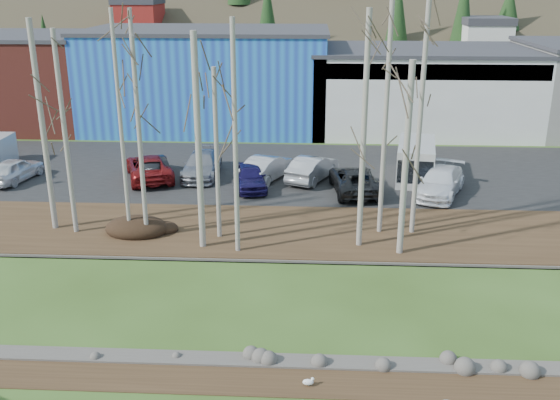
# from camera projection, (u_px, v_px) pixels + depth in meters

# --- Properties ---
(dirt_strip) EXTENTS (80.00, 1.80, 0.03)m
(dirt_strip) POSITION_uv_depth(u_px,v_px,m) (216.00, 378.00, 20.11)
(dirt_strip) COLOR #382616
(dirt_strip) RESTS_ON ground
(near_bank_rocks) EXTENTS (80.00, 0.80, 0.50)m
(near_bank_rocks) POSITION_uv_depth(u_px,v_px,m) (220.00, 360.00, 21.06)
(near_bank_rocks) COLOR #47423D
(near_bank_rocks) RESTS_ON ground
(river) EXTENTS (80.00, 8.00, 0.90)m
(river) POSITION_uv_depth(u_px,v_px,m) (235.00, 301.00, 24.92)
(river) COLOR black
(river) RESTS_ON ground
(far_bank_rocks) EXTENTS (80.00, 0.80, 0.46)m
(far_bank_rocks) POSITION_uv_depth(u_px,v_px,m) (246.00, 258.00, 28.78)
(far_bank_rocks) COLOR #47423D
(far_bank_rocks) RESTS_ON ground
(far_bank) EXTENTS (80.00, 7.00, 0.15)m
(far_bank) POSITION_uv_depth(u_px,v_px,m) (252.00, 231.00, 31.76)
(far_bank) COLOR #382616
(far_bank) RESTS_ON ground
(parking_lot) EXTENTS (80.00, 14.00, 0.14)m
(parking_lot) POSITION_uv_depth(u_px,v_px,m) (267.00, 171.00, 41.65)
(parking_lot) COLOR black
(parking_lot) RESTS_ON ground
(building_brick) EXTENTS (16.32, 12.24, 7.80)m
(building_brick) POSITION_uv_depth(u_px,v_px,m) (6.00, 79.00, 54.73)
(building_brick) COLOR maroon
(building_brick) RESTS_ON ground
(building_blue) EXTENTS (20.40, 12.24, 8.30)m
(building_blue) POSITION_uv_depth(u_px,v_px,m) (209.00, 78.00, 53.76)
(building_blue) COLOR #2046AF
(building_blue) RESTS_ON ground
(building_white) EXTENTS (18.36, 12.24, 6.80)m
(building_white) POSITION_uv_depth(u_px,v_px,m) (419.00, 88.00, 53.11)
(building_white) COLOR silver
(building_white) RESTS_ON ground
(seagull) EXTENTS (0.42, 0.20, 0.30)m
(seagull) POSITION_uv_depth(u_px,v_px,m) (308.00, 382.00, 19.66)
(seagull) COLOR gold
(seagull) RESTS_ON ground
(dirt_mound) EXTENTS (3.15, 2.23, 0.62)m
(dirt_mound) POSITION_uv_depth(u_px,v_px,m) (137.00, 227.00, 31.22)
(dirt_mound) COLOR black
(dirt_mound) RESTS_ON far_bank
(birch_0) EXTENTS (0.24, 0.24, 9.94)m
(birch_0) POSITION_uv_depth(u_px,v_px,m) (65.00, 135.00, 29.83)
(birch_0) COLOR #A9A198
(birch_0) RESTS_ON far_bank
(birch_1) EXTENTS (0.19, 0.19, 10.85)m
(birch_1) POSITION_uv_depth(u_px,v_px,m) (121.00, 128.00, 29.21)
(birch_1) COLOR #A9A198
(birch_1) RESTS_ON far_bank
(birch_2) EXTENTS (0.28, 0.28, 10.37)m
(birch_2) POSITION_uv_depth(u_px,v_px,m) (43.00, 128.00, 30.25)
(birch_2) COLOR #A9A198
(birch_2) RESTS_ON far_bank
(birch_3) EXTENTS (0.22, 0.22, 9.69)m
(birch_3) POSITION_uv_depth(u_px,v_px,m) (140.00, 142.00, 29.18)
(birch_3) COLOR #A9A198
(birch_3) RESTS_ON far_bank
(birch_4) EXTENTS (0.30, 0.30, 9.98)m
(birch_4) POSITION_uv_depth(u_px,v_px,m) (198.00, 144.00, 28.09)
(birch_4) COLOR #A9A198
(birch_4) RESTS_ON far_bank
(birch_5) EXTENTS (0.22, 0.22, 8.29)m
(birch_5) POSITION_uv_depth(u_px,v_px,m) (217.00, 155.00, 29.50)
(birch_5) COLOR #A9A198
(birch_5) RESTS_ON far_bank
(birch_6) EXTENTS (0.22, 0.22, 10.56)m
(birch_6) POSITION_uv_depth(u_px,v_px,m) (235.00, 141.00, 27.52)
(birch_6) COLOR #A9A198
(birch_6) RESTS_ON far_bank
(birch_7) EXTENTS (0.26, 0.26, 10.90)m
(birch_7) POSITION_uv_depth(u_px,v_px,m) (364.00, 134.00, 28.09)
(birch_7) COLOR #A9A198
(birch_7) RESTS_ON far_bank
(birch_8) EXTENTS (0.29, 0.29, 8.84)m
(birch_8) POSITION_uv_depth(u_px,v_px,m) (406.00, 161.00, 27.58)
(birch_8) COLOR #A9A198
(birch_8) RESTS_ON far_bank
(birch_9) EXTENTS (0.24, 0.24, 11.19)m
(birch_9) POSITION_uv_depth(u_px,v_px,m) (420.00, 123.00, 29.56)
(birch_9) COLOR #A9A198
(birch_9) RESTS_ON far_bank
(birch_10) EXTENTS (0.24, 0.24, 11.19)m
(birch_10) POSITION_uv_depth(u_px,v_px,m) (385.00, 122.00, 29.64)
(birch_10) COLOR #A9A198
(birch_10) RESTS_ON far_bank
(birch_11) EXTENTS (0.19, 0.19, 10.85)m
(birch_11) POSITION_uv_depth(u_px,v_px,m) (139.00, 128.00, 29.17)
(birch_11) COLOR #A9A198
(birch_11) RESTS_ON far_bank
(car_0) EXTENTS (2.55, 4.64, 1.50)m
(car_0) POSITION_uv_depth(u_px,v_px,m) (14.00, 170.00, 39.15)
(car_0) COLOR silver
(car_0) RESTS_ON parking_lot
(car_1) EXTENTS (3.41, 4.80, 1.50)m
(car_1) POSITION_uv_depth(u_px,v_px,m) (152.00, 167.00, 39.72)
(car_1) COLOR black
(car_1) RESTS_ON parking_lot
(car_2) EXTENTS (4.35, 6.17, 1.56)m
(car_2) POSITION_uv_depth(u_px,v_px,m) (149.00, 167.00, 39.55)
(car_2) COLOR maroon
(car_2) RESTS_ON parking_lot
(car_3) EXTENTS (2.23, 5.33, 1.54)m
(car_3) POSITION_uv_depth(u_px,v_px,m) (202.00, 165.00, 40.10)
(car_3) COLOR gray
(car_3) RESTS_ON parking_lot
(car_4) EXTENTS (2.52, 4.60, 1.48)m
(car_4) POSITION_uv_depth(u_px,v_px,m) (250.00, 177.00, 37.75)
(car_4) COLOR #1B154D
(car_4) RESTS_ON parking_lot
(car_5) EXTENTS (3.50, 5.05, 1.58)m
(car_5) POSITION_uv_depth(u_px,v_px,m) (268.00, 167.00, 39.47)
(car_5) COLOR #AEAEB1
(car_5) RESTS_ON parking_lot
(car_6) EXTENTS (3.13, 5.73, 1.52)m
(car_6) POSITION_uv_depth(u_px,v_px,m) (354.00, 180.00, 37.10)
(car_6) COLOR black
(car_6) RESTS_ON parking_lot
(car_7) EXTENTS (4.08, 5.82, 1.56)m
(car_7) POSITION_uv_depth(u_px,v_px,m) (440.00, 182.00, 36.61)
(car_7) COLOR white
(car_7) RESTS_ON parking_lot
(car_8) EXTENTS (3.50, 5.05, 1.58)m
(car_8) POSITION_uv_depth(u_px,v_px,m) (313.00, 168.00, 39.33)
(car_8) COLOR #AEAEB1
(car_8) RESTS_ON parking_lot
(van_white) EXTENTS (3.07, 5.61, 2.33)m
(van_white) POSITION_uv_depth(u_px,v_px,m) (416.00, 162.00, 39.35)
(van_white) COLOR silver
(van_white) RESTS_ON parking_lot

